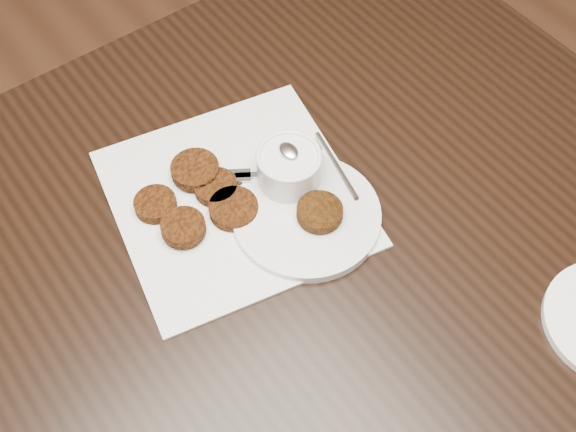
% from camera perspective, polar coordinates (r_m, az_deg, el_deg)
% --- Properties ---
extents(table, '(1.45, 0.93, 0.75)m').
position_cam_1_polar(table, '(1.33, -4.99, -12.10)').
color(table, black).
rests_on(table, floor).
extents(napkin, '(0.40, 0.40, 0.00)m').
position_cam_1_polar(napkin, '(1.04, -4.25, 1.44)').
color(napkin, white).
rests_on(napkin, table).
extents(sauce_ramekin, '(0.16, 0.16, 0.13)m').
position_cam_1_polar(sauce_ramekin, '(1.00, 0.08, 4.88)').
color(sauce_ramekin, silver).
rests_on(sauce_ramekin, napkin).
extents(patty_cluster, '(0.26, 0.26, 0.02)m').
position_cam_1_polar(patty_cluster, '(1.04, -7.01, 1.66)').
color(patty_cluster, '#64300D').
rests_on(patty_cluster, napkin).
extents(plate_with_patty, '(0.29, 0.29, 0.03)m').
position_cam_1_polar(plate_with_patty, '(1.01, 1.48, 0.28)').
color(plate_with_patty, silver).
rests_on(plate_with_patty, table).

